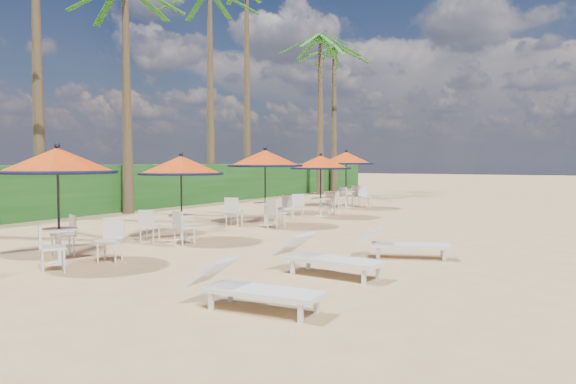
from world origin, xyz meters
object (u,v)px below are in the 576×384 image
Objects in this scene: station_0 at (60,175)px; lounger_mid at (324,256)px; station_4 at (347,165)px; station_2 at (265,168)px; lounger_far at (401,243)px; station_1 at (180,173)px; station_3 at (321,170)px; lounger_near at (250,286)px.

lounger_mid is at bearing 17.66° from station_0.
station_4 is at bearing 92.60° from station_0.
station_2 reaches higher than lounger_far.
station_4 is (-0.66, 14.57, 0.11)m from station_0.
station_1 is 1.14× the size of lounger_far.
station_3 is 8.75m from lounger_far.
station_1 is 5.63m from lounger_far.
station_4 is (-0.73, 3.88, 0.15)m from station_3.
station_2 is 1.26× the size of lounger_far.
station_3 is at bearing 89.64° from station_0.
station_2 is 3.37m from station_3.
station_0 reaches higher than station_3.
station_0 is at bearing -88.22° from station_1.
lounger_mid is (4.90, -1.94, -1.33)m from station_1.
station_1 is 0.89× the size of station_4.
station_1 is 5.43m from lounger_mid.
lounger_far is at bearing 82.05° from lounger_near.
station_2 reaches higher than lounger_mid.
station_2 is at bearing 118.12° from lounger_near.
station_1 is 7.22m from station_3.
station_0 is 0.96× the size of station_2.
station_2 reaches higher than lounger_near.
lounger_mid reaches higher than lounger_far.
lounger_mid is (4.72, -9.16, -1.32)m from station_3.
station_4 reaches higher than lounger_near.
station_2 is at bearing 90.02° from station_1.
lounger_far is at bearing -60.74° from station_4.
station_3 is at bearing 107.15° from lounger_far.
station_1 is at bearing -89.98° from station_2.
station_0 reaches higher than lounger_near.
station_3 reaches higher than lounger_near.
station_4 is 12.38m from lounger_far.
lounger_near is 0.94× the size of lounger_mid.
lounger_mid is (4.79, 1.52, -1.35)m from station_0.
lounger_far is at bearing -32.58° from station_2.
station_3 is at bearing 88.61° from station_1.
station_4 is at bearing 92.85° from station_1.
station_2 is (-0.00, 3.86, 0.09)m from station_1.
station_3 is 1.13× the size of lounger_mid.
station_0 is 6.73m from lounger_far.
station_1 is 1.16× the size of lounger_near.
lounger_mid is at bearing -62.74° from station_3.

